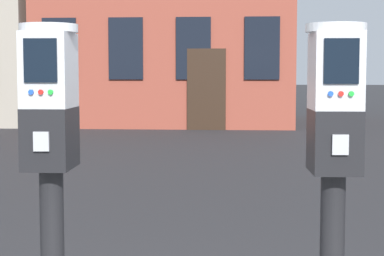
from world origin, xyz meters
name	(u,v)px	position (x,y,z in m)	size (l,w,h in m)	color
parking_meter_near_kerb	(51,151)	(-0.60, -0.21, 1.19)	(0.22, 0.26, 1.52)	black
parking_meter_twin_adjacent	(334,154)	(0.44, -0.21, 1.18)	(0.22, 0.26, 1.51)	black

